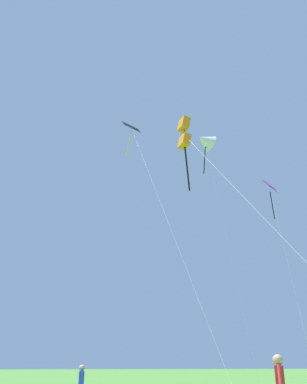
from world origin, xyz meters
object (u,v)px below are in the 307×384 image
Objects in this scene: kite_white_distant at (205,141)px; kite_black_large at (133,137)px; kite_purple_streamer at (271,195)px; kite_orange_box at (185,135)px; person_in_red_shirt at (81,384)px.

kite_black_large is at bearing -131.87° from kite_white_distant.
kite_orange_box is (-13.64, -16.59, -5.21)m from kite_purple_streamer.
kite_orange_box is (-0.40, -12.68, -6.96)m from kite_black_large.
kite_black_large reaches higher than person_in_red_shirt.
kite_orange_box is 10.13m from person_in_red_shirt.
kite_white_distant is 1.37× the size of kite_black_large.
kite_white_distant is 1.51× the size of kite_purple_streamer.
kite_white_distant reaches higher than person_in_red_shirt.
kite_white_distant reaches higher than kite_purple_streamer.
kite_black_large is at bearing -163.55° from kite_purple_streamer.
person_in_red_shirt is at bearing -122.80° from kite_white_distant.
kite_purple_streamer reaches higher than kite_orange_box.
kite_black_large reaches higher than kite_orange_box.
kite_purple_streamer reaches higher than person_in_red_shirt.
kite_white_distant reaches higher than kite_orange_box.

